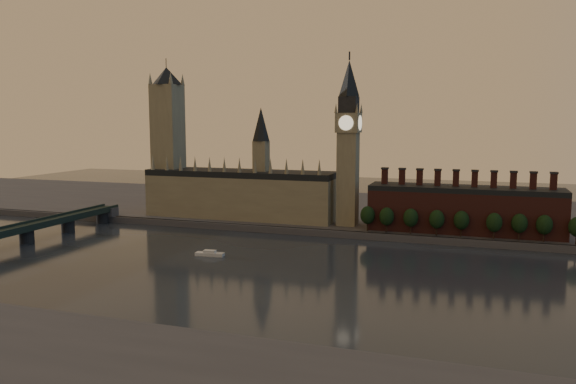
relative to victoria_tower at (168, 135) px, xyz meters
name	(u,v)px	position (x,y,z in m)	size (l,w,h in m)	color
ground	(272,275)	(120.00, -115.00, -59.09)	(900.00, 900.00, 0.00)	black
north_bank	(354,211)	(120.00, 63.04, -57.09)	(900.00, 182.00, 4.00)	#444449
palace_of_westminster	(242,192)	(55.59, -0.09, -37.46)	(130.00, 30.30, 74.00)	gray
victoria_tower	(168,135)	(0.00, 0.00, 0.00)	(24.00, 24.00, 108.00)	gray
big_ben	(348,141)	(130.00, -5.00, -2.26)	(15.00, 15.00, 107.00)	gray
chimney_block	(464,209)	(200.00, -5.00, -41.27)	(110.00, 25.00, 37.00)	#562620
embankment_tree_0	(368,215)	(145.61, -19.79, -45.62)	(8.60, 8.60, 14.88)	black
embankment_tree_1	(387,217)	(157.10, -20.88, -45.62)	(8.60, 8.60, 14.88)	black
embankment_tree_2	(411,218)	(170.99, -20.59, -45.62)	(8.60, 8.60, 14.88)	black
embankment_tree_3	(437,219)	(185.64, -21.05, -45.62)	(8.60, 8.60, 14.88)	black
embankment_tree_4	(461,220)	(199.07, -19.79, -45.62)	(8.60, 8.60, 14.88)	black
embankment_tree_5	(494,222)	(216.45, -21.37, -45.62)	(8.60, 8.60, 14.88)	black
embankment_tree_6	(519,223)	(229.49, -19.74, -45.62)	(8.60, 8.60, 14.88)	black
embankment_tree_7	(544,225)	(241.99, -19.87, -45.62)	(8.60, 8.60, 14.88)	black
river_boat	(210,254)	(77.21, -91.72, -57.95)	(15.28, 5.85, 2.98)	#BDBDBD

